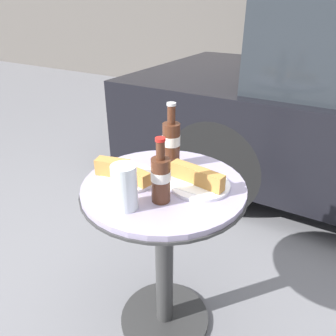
{
  "coord_description": "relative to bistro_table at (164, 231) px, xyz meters",
  "views": [
    {
      "loc": [
        0.54,
        -0.87,
        1.31
      ],
      "look_at": [
        0.0,
        0.03,
        0.77
      ],
      "focal_mm": 35.0,
      "sensor_mm": 36.0,
      "label": 1
    }
  ],
  "objects": [
    {
      "name": "cola_bottle_left",
      "position": [
        0.05,
        -0.1,
        0.3
      ],
      "size": [
        0.06,
        0.06,
        0.22
      ],
      "color": "#4C2819",
      "rests_on": "bistro_table"
    },
    {
      "name": "lunch_plate_near",
      "position": [
        0.12,
        0.05,
        0.24
      ],
      "size": [
        0.22,
        0.21,
        0.07
      ],
      "color": "white",
      "rests_on": "bistro_table"
    },
    {
      "name": "ground_plane",
      "position": [
        0.0,
        0.0,
        -0.5
      ],
      "size": [
        30.0,
        30.0,
        0.0
      ],
      "primitive_type": "plane",
      "color": "slate"
    },
    {
      "name": "cola_bottle_right",
      "position": [
        -0.05,
        0.14,
        0.31
      ],
      "size": [
        0.07,
        0.07,
        0.25
      ],
      "color": "#4C2819",
      "rests_on": "bistro_table"
    },
    {
      "name": "bistro_table",
      "position": [
        0.0,
        0.0,
        0.0
      ],
      "size": [
        0.6,
        0.6,
        0.72
      ],
      "color": "#333333",
      "rests_on": "ground_plane"
    },
    {
      "name": "lunch_plate_far",
      "position": [
        -0.14,
        -0.05,
        0.24
      ],
      "size": [
        0.23,
        0.22,
        0.07
      ],
      "color": "white",
      "rests_on": "bistro_table"
    },
    {
      "name": "drinking_glass",
      "position": [
        -0.02,
        -0.19,
        0.28
      ],
      "size": [
        0.08,
        0.08,
        0.15
      ],
      "color": "#C68923",
      "rests_on": "bistro_table"
    }
  ]
}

